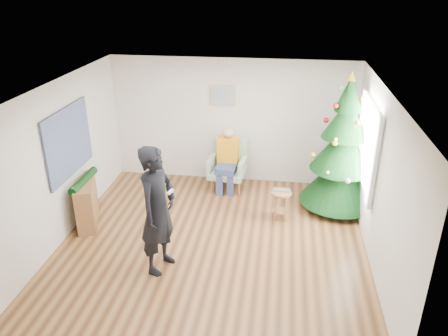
# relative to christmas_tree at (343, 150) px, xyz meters

# --- Properties ---
(floor) EXTENTS (5.00, 5.00, 0.00)m
(floor) POSITION_rel_christmas_tree_xyz_m (-2.15, -1.54, -1.17)
(floor) COLOR brown
(floor) RESTS_ON ground
(ceiling) EXTENTS (5.00, 5.00, 0.00)m
(ceiling) POSITION_rel_christmas_tree_xyz_m (-2.15, -1.54, 1.43)
(ceiling) COLOR white
(ceiling) RESTS_ON wall_back
(wall_back) EXTENTS (5.00, 0.00, 5.00)m
(wall_back) POSITION_rel_christmas_tree_xyz_m (-2.15, 0.96, 0.13)
(wall_back) COLOR silver
(wall_back) RESTS_ON floor
(wall_front) EXTENTS (5.00, 0.00, 5.00)m
(wall_front) POSITION_rel_christmas_tree_xyz_m (-2.15, -4.04, 0.13)
(wall_front) COLOR silver
(wall_front) RESTS_ON floor
(wall_left) EXTENTS (0.00, 5.00, 5.00)m
(wall_left) POSITION_rel_christmas_tree_xyz_m (-4.65, -1.54, 0.13)
(wall_left) COLOR silver
(wall_left) RESTS_ON floor
(wall_right) EXTENTS (0.00, 5.00, 5.00)m
(wall_right) POSITION_rel_christmas_tree_xyz_m (0.35, -1.54, 0.13)
(wall_right) COLOR silver
(wall_right) RESTS_ON floor
(window_panel) EXTENTS (0.04, 1.30, 1.40)m
(window_panel) POSITION_rel_christmas_tree_xyz_m (0.32, -0.54, 0.33)
(window_panel) COLOR white
(window_panel) RESTS_ON wall_right
(curtains) EXTENTS (0.05, 1.75, 1.50)m
(curtains) POSITION_rel_christmas_tree_xyz_m (0.29, -0.54, 0.33)
(curtains) COLOR white
(curtains) RESTS_ON wall_right
(christmas_tree) EXTENTS (1.44, 1.44, 2.60)m
(christmas_tree) POSITION_rel_christmas_tree_xyz_m (0.00, 0.00, 0.00)
(christmas_tree) COLOR #3F2816
(christmas_tree) RESTS_ON floor
(stool) EXTENTS (0.37, 0.37, 0.56)m
(stool) POSITION_rel_christmas_tree_xyz_m (-1.06, -0.62, -0.89)
(stool) COLOR brown
(stool) RESTS_ON floor
(laptop) EXTENTS (0.31, 0.21, 0.02)m
(laptop) POSITION_rel_christmas_tree_xyz_m (-1.06, -0.62, -0.60)
(laptop) COLOR silver
(laptop) RESTS_ON stool
(armchair) EXTENTS (0.80, 0.74, 1.00)m
(armchair) POSITION_rel_christmas_tree_xyz_m (-2.18, 0.53, -0.80)
(armchair) COLOR #94AF8D
(armchair) RESTS_ON floor
(seated_person) EXTENTS (0.43, 0.62, 1.30)m
(seated_person) POSITION_rel_christmas_tree_xyz_m (-2.19, 0.47, -0.50)
(seated_person) COLOR navy
(seated_person) RESTS_ON armchair
(standing_man) EXTENTS (0.66, 0.83, 1.98)m
(standing_man) POSITION_rel_christmas_tree_xyz_m (-2.82, -2.30, -0.18)
(standing_man) COLOR black
(standing_man) RESTS_ON floor
(game_controller) EXTENTS (0.07, 0.13, 0.04)m
(game_controller) POSITION_rel_christmas_tree_xyz_m (-2.61, -2.33, 0.15)
(game_controller) COLOR white
(game_controller) RESTS_ON standing_man
(console) EXTENTS (0.63, 1.04, 0.80)m
(console) POSITION_rel_christmas_tree_xyz_m (-4.48, -1.19, -0.77)
(console) COLOR brown
(console) RESTS_ON floor
(garland) EXTENTS (0.14, 0.90, 0.14)m
(garland) POSITION_rel_christmas_tree_xyz_m (-4.48, -1.19, -0.35)
(garland) COLOR black
(garland) RESTS_ON console
(tapestry) EXTENTS (0.03, 1.50, 1.15)m
(tapestry) POSITION_rel_christmas_tree_xyz_m (-4.61, -1.24, 0.38)
(tapestry) COLOR black
(tapestry) RESTS_ON wall_left
(framed_picture) EXTENTS (0.52, 0.05, 0.42)m
(framed_picture) POSITION_rel_christmas_tree_xyz_m (-2.35, 0.92, 0.68)
(framed_picture) COLOR tan
(framed_picture) RESTS_ON wall_back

